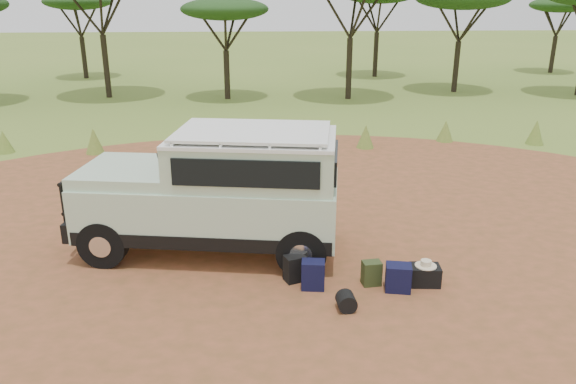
{
  "coord_description": "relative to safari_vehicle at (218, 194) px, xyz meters",
  "views": [
    {
      "loc": [
        -0.86,
        -9.91,
        4.98
      ],
      "look_at": [
        -0.11,
        1.27,
        1.0
      ],
      "focal_mm": 35.0,
      "sensor_mm": 36.0,
      "label": 1
    }
  ],
  "objects": [
    {
      "name": "safari_hat",
      "position": [
        3.75,
        -1.7,
        -0.81
      ],
      "size": [
        0.39,
        0.39,
        0.11
      ],
      "color": "beige",
      "rests_on": "hard_case"
    },
    {
      "name": "safari_vehicle",
      "position": [
        0.0,
        0.0,
        0.0
      ],
      "size": [
        5.48,
        2.87,
        2.54
      ],
      "rotation": [
        0.0,
        0.0,
        -0.16
      ],
      "color": "#B0CBAE",
      "rests_on": "ground"
    },
    {
      "name": "backpack_olive",
      "position": [
        2.78,
        -1.64,
        -1.0
      ],
      "size": [
        0.35,
        0.27,
        0.46
      ],
      "primitive_type": "cube",
      "rotation": [
        0.0,
        0.0,
        0.11
      ],
      "color": "#313D1C",
      "rests_on": "ground"
    },
    {
      "name": "grass_fringe",
      "position": [
        1.66,
        8.05,
        -0.82
      ],
      "size": [
        36.6,
        1.6,
        0.9
      ],
      "color": "olive",
      "rests_on": "ground"
    },
    {
      "name": "hard_case",
      "position": [
        3.75,
        -1.7,
        -1.04
      ],
      "size": [
        0.56,
        0.42,
        0.37
      ],
      "primitive_type": "cube",
      "rotation": [
        0.0,
        0.0,
        -0.1
      ],
      "color": "black",
      "rests_on": "ground"
    },
    {
      "name": "backpack_navy",
      "position": [
        1.72,
        -1.7,
        -0.96
      ],
      "size": [
        0.44,
        0.34,
        0.53
      ],
      "primitive_type": "cube",
      "rotation": [
        0.0,
        0.0,
        -0.13
      ],
      "color": "black",
      "rests_on": "ground"
    },
    {
      "name": "duffel_navy",
      "position": [
        3.21,
        -1.87,
        -0.98
      ],
      "size": [
        0.5,
        0.41,
        0.5
      ],
      "primitive_type": "cube",
      "rotation": [
        0.0,
        0.0,
        -0.2
      ],
      "color": "black",
      "rests_on": "ground"
    },
    {
      "name": "walking_staff",
      "position": [
        -2.0,
        -0.65,
        -0.57
      ],
      "size": [
        0.43,
        0.19,
        1.32
      ],
      "primitive_type": "cylinder",
      "rotation": [
        0.31,
        0.0,
        1.22
      ],
      "color": "brown",
      "rests_on": "ground"
    },
    {
      "name": "backpack_black",
      "position": [
        1.42,
        -1.4,
        -0.98
      ],
      "size": [
        0.44,
        0.39,
        0.5
      ],
      "primitive_type": "cube",
      "rotation": [
        0.0,
        0.0,
        0.38
      ],
      "color": "black",
      "rests_on": "ground"
    },
    {
      "name": "ground",
      "position": [
        1.54,
        -0.62,
        -1.23
      ],
      "size": [
        140.0,
        140.0,
        0.0
      ],
      "primitive_type": "plane",
      "color": "olive",
      "rests_on": "ground"
    },
    {
      "name": "stuff_sack",
      "position": [
        2.19,
        -2.46,
        -1.07
      ],
      "size": [
        0.33,
        0.33,
        0.32
      ],
      "primitive_type": "cylinder",
      "rotation": [
        1.57,
        0.0,
        0.06
      ],
      "color": "black",
      "rests_on": "ground"
    },
    {
      "name": "dirt_clearing",
      "position": [
        1.54,
        -0.62,
        -1.22
      ],
      "size": [
        23.0,
        23.0,
        0.01
      ],
      "primitive_type": "cylinder",
      "color": "#974E31",
      "rests_on": "ground"
    }
  ]
}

